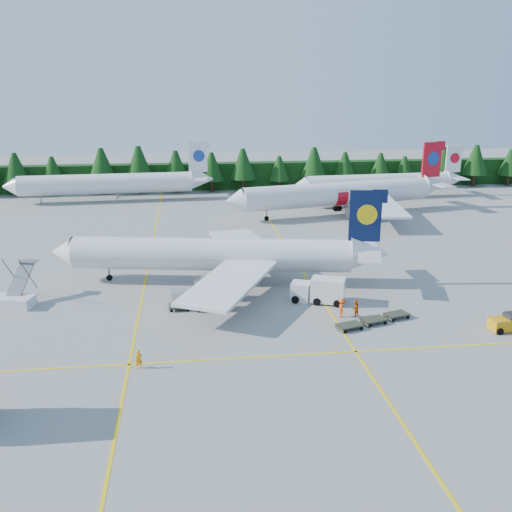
{
  "coord_description": "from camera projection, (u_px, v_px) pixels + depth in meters",
  "views": [
    {
      "loc": [
        -8.63,
        -51.17,
        22.78
      ],
      "look_at": [
        -0.62,
        13.5,
        3.5
      ],
      "focal_mm": 40.0,
      "sensor_mm": 36.0,
      "label": 1
    }
  ],
  "objects": [
    {
      "name": "service_truck",
      "position": [
        318.0,
        290.0,
        62.69
      ],
      "size": [
        6.21,
        4.13,
        2.82
      ],
      "rotation": [
        0.0,
        0.0,
        -0.38
      ],
      "color": "silver",
      "rests_on": "ground"
    },
    {
      "name": "airliner_far_right",
      "position": [
        373.0,
        183.0,
        121.13
      ],
      "size": [
        37.36,
        6.3,
        10.86
      ],
      "rotation": [
        0.0,
        0.0,
        0.08
      ],
      "color": "silver",
      "rests_on": "ground"
    },
    {
      "name": "treeline_hedge",
      "position": [
        223.0,
        176.0,
        133.36
      ],
      "size": [
        220.0,
        4.0,
        6.0
      ],
      "primitive_type": "cube",
      "color": "black",
      "rests_on": "ground"
    },
    {
      "name": "taxi_stripe_cross",
      "position": [
        290.0,
        355.0,
        50.46
      ],
      "size": [
        80.0,
        0.25,
        0.01
      ],
      "primitive_type": "cube",
      "color": "yellow",
      "rests_on": "ground"
    },
    {
      "name": "airliner_red",
      "position": [
        334.0,
        195.0,
        105.17
      ],
      "size": [
        43.3,
        35.23,
        12.77
      ],
      "rotation": [
        0.0,
        0.0,
        0.23
      ],
      "color": "silver",
      "rests_on": "ground"
    },
    {
      "name": "ground",
      "position": [
        279.0,
        328.0,
        56.17
      ],
      "size": [
        320.0,
        320.0,
        0.0
      ],
      "primitive_type": "plane",
      "color": "gray",
      "rests_on": "ground"
    },
    {
      "name": "uld_pair",
      "position": [
        193.0,
        299.0,
        60.65
      ],
      "size": [
        5.22,
        2.25,
        1.75
      ],
      "rotation": [
        0.0,
        0.0,
        0.03
      ],
      "color": "#343A2A",
      "rests_on": "ground"
    },
    {
      "name": "crew_a",
      "position": [
        139.0,
        359.0,
        47.97
      ],
      "size": [
        0.66,
        0.49,
        1.65
      ],
      "primitive_type": "imported",
      "rotation": [
        0.0,
        0.0,
        0.17
      ],
      "color": "orange",
      "rests_on": "ground"
    },
    {
      "name": "taxi_stripe_a",
      "position": [
        147.0,
        271.0,
        73.55
      ],
      "size": [
        0.25,
        120.0,
        0.01
      ],
      "primitive_type": "cube",
      "color": "yellow",
      "rests_on": "ground"
    },
    {
      "name": "airliner_far_left",
      "position": [
        101.0,
        184.0,
        117.62
      ],
      "size": [
        41.37,
        6.3,
        12.02
      ],
      "rotation": [
        0.0,
        0.0,
        0.06
      ],
      "color": "silver",
      "rests_on": "ground"
    },
    {
      "name": "crew_c",
      "position": [
        342.0,
        308.0,
        58.65
      ],
      "size": [
        0.58,
        0.84,
        2.0
      ],
      "primitive_type": "imported",
      "rotation": [
        0.0,
        0.0,
        1.6
      ],
      "color": "#FB4105",
      "rests_on": "ground"
    },
    {
      "name": "taxi_stripe_b",
      "position": [
        299.0,
        266.0,
        75.91
      ],
      "size": [
        0.25,
        120.0,
        0.01
      ],
      "primitive_type": "cube",
      "color": "yellow",
      "rests_on": "ground"
    },
    {
      "name": "dolly_train",
      "position": [
        374.0,
        319.0,
        57.18
      ],
      "size": [
        8.34,
        4.29,
        0.14
      ],
      "rotation": [
        0.0,
        0.0,
        0.3
      ],
      "color": "#343A2A",
      "rests_on": "ground"
    },
    {
      "name": "airliner_navy",
      "position": [
        206.0,
        255.0,
        68.63
      ],
      "size": [
        39.21,
        32.0,
        11.48
      ],
      "rotation": [
        0.0,
        0.0,
        -0.17
      ],
      "color": "silver",
      "rests_on": "ground"
    },
    {
      "name": "baggage_tug",
      "position": [
        506.0,
        323.0,
        55.49
      ],
      "size": [
        3.11,
        1.88,
        1.59
      ],
      "rotation": [
        0.0,
        0.0,
        0.1
      ],
      "color": "#CC850B",
      "rests_on": "ground"
    },
    {
      "name": "crew_b",
      "position": [
        355.0,
        308.0,
        58.82
      ],
      "size": [
        1.1,
        1.02,
        1.8
      ],
      "primitive_type": "imported",
      "rotation": [
        0.0,
        0.0,
        3.65
      ],
      "color": "#E25004",
      "rests_on": "ground"
    },
    {
      "name": "airstairs",
      "position": [
        14.0,
        298.0,
        61.74
      ],
      "size": [
        4.9,
        6.65,
        4.02
      ],
      "rotation": [
        0.0,
        0.0,
        -0.24
      ],
      "color": "silver",
      "rests_on": "ground"
    }
  ]
}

